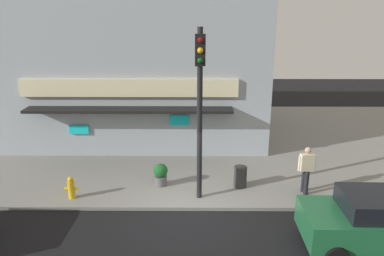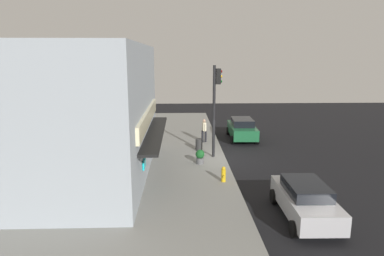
{
  "view_description": "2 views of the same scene",
  "coord_description": "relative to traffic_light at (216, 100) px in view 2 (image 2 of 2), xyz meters",
  "views": [
    {
      "loc": [
        0.17,
        -10.83,
        6.24
      ],
      "look_at": [
        0.08,
        2.55,
        2.09
      ],
      "focal_mm": 34.44,
      "sensor_mm": 36.0,
      "label": 1
    },
    {
      "loc": [
        -20.43,
        2.81,
        6.42
      ],
      "look_at": [
        1.26,
        2.08,
        1.8
      ],
      "focal_mm": 31.73,
      "sensor_mm": 36.0,
      "label": 2
    }
  ],
  "objects": [
    {
      "name": "sidewalk",
      "position": [
        -0.34,
        6.3,
        -3.72
      ],
      "size": [
        34.58,
        13.9,
        0.12
      ],
      "primitive_type": "cube",
      "color": "gray",
      "rests_on": "ground_plane"
    },
    {
      "name": "fire_hydrant",
      "position": [
        -4.42,
        0.0,
        -3.27
      ],
      "size": [
        0.47,
        0.23,
        0.8
      ],
      "color": "gold",
      "rests_on": "sidewalk"
    },
    {
      "name": "potted_plant_by_doorway",
      "position": [
        -1.42,
        1.03,
        -3.21
      ],
      "size": [
        0.53,
        0.53,
        0.85
      ],
      "color": "#59595B",
      "rests_on": "sidewalk"
    },
    {
      "name": "trash_can",
      "position": [
        1.52,
        0.94,
        -3.27
      ],
      "size": [
        0.47,
        0.47,
        0.78
      ],
      "primitive_type": "cylinder",
      "color": "#2D2D2D",
      "rests_on": "sidewalk"
    },
    {
      "name": "parked_car_green",
      "position": [
        5.03,
        -2.63,
        -2.93
      ],
      "size": [
        4.45,
        2.17,
        1.64
      ],
      "color": "#1E6038",
      "rests_on": "ground_plane"
    },
    {
      "name": "traffic_light",
      "position": [
        0.0,
        0.0,
        0.0
      ],
      "size": [
        0.32,
        0.58,
        5.75
      ],
      "color": "black",
      "rests_on": "sidewalk"
    },
    {
      "name": "parked_car_silver",
      "position": [
        -8.31,
        -2.77,
        -2.98
      ],
      "size": [
        4.2,
        2.02,
        1.53
      ],
      "color": "#B7B7BC",
      "rests_on": "ground_plane"
    },
    {
      "name": "pedestrian",
      "position": [
        3.76,
        0.44,
        -2.69
      ],
      "size": [
        0.64,
        0.41,
        1.74
      ],
      "color": "black",
      "rests_on": "sidewalk"
    },
    {
      "name": "ground_plane",
      "position": [
        -0.34,
        -0.65,
        -3.78
      ],
      "size": [
        51.87,
        51.87,
        0.0
      ],
      "primitive_type": "plane",
      "color": "black"
    },
    {
      "name": "corner_building",
      "position": [
        -2.94,
        8.21,
        -0.22
      ],
      "size": [
        12.19,
        9.38,
        6.88
      ],
      "color": "#9EA8B2",
      "rests_on": "sidewalk"
    }
  ]
}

